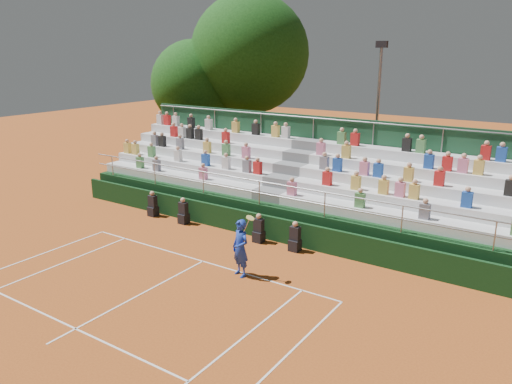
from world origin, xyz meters
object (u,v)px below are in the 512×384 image
Objects in this scene: tennis_player at (241,248)px; tree_west at (195,84)px; tree_east at (250,54)px; floodlight_mast at (378,104)px.

tennis_player is 0.27× the size of tree_west.
tennis_player is 18.21m from tree_east.
floodlight_mast is at bearing -4.70° from tree_east.
tree_west is 11.98m from floodlight_mast.
tennis_player is 18.09m from tree_west.
tennis_player is 14.08m from floodlight_mast.
tree_west is at bearing 134.96° from tennis_player.
tennis_player is 0.20× the size of tree_east.
floodlight_mast is (8.89, -0.73, -2.54)m from tree_east.
floodlight_mast reaches higher than tennis_player.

